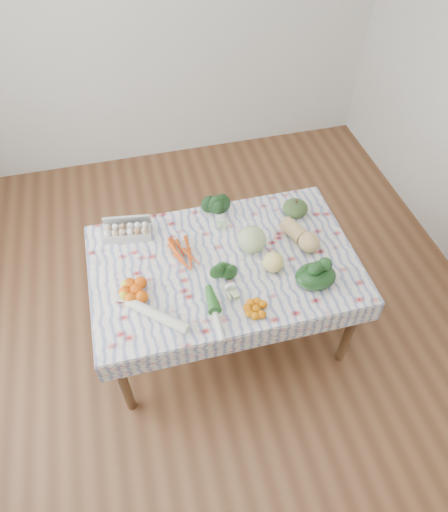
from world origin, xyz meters
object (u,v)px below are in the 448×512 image
(egg_carton, at_px, (127,232))
(butternut_squash, at_px, (301,234))
(grapefruit, at_px, (273,262))
(cabbage, at_px, (252,240))
(dining_table, at_px, (224,270))
(kabocha_squash, at_px, (295,208))

(egg_carton, xyz_separation_m, butternut_squash, (1.08, -0.31, 0.03))
(grapefruit, bearing_deg, cabbage, 112.80)
(dining_table, distance_m, grapefruit, 0.34)
(dining_table, height_order, egg_carton, egg_carton)
(dining_table, bearing_deg, egg_carton, 146.82)
(kabocha_squash, xyz_separation_m, butternut_squash, (-0.05, -0.25, 0.01))
(egg_carton, height_order, butternut_squash, butternut_squash)
(egg_carton, bearing_deg, dining_table, -24.84)
(butternut_squash, bearing_deg, dining_table, 164.20)
(egg_carton, xyz_separation_m, cabbage, (0.75, -0.30, 0.05))
(kabocha_squash, height_order, grapefruit, grapefruit)
(dining_table, height_order, cabbage, cabbage)
(dining_table, relative_size, egg_carton, 5.19)
(butternut_squash, bearing_deg, grapefruit, -165.37)
(kabocha_squash, bearing_deg, egg_carton, 176.62)
(dining_table, distance_m, butternut_squash, 0.54)
(dining_table, xyz_separation_m, butternut_squash, (0.52, 0.05, 0.15))
(cabbage, xyz_separation_m, grapefruit, (0.08, -0.19, -0.02))
(cabbage, bearing_deg, egg_carton, 158.28)
(butternut_squash, height_order, grapefruit, butternut_squash)
(kabocha_squash, relative_size, cabbage, 0.96)
(cabbage, distance_m, butternut_squash, 0.32)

